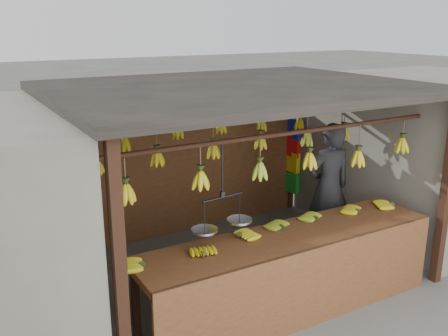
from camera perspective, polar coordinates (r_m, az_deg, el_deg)
ground at (r=6.65m, az=1.32°, el=-11.45°), size 80.00×80.00×0.00m
stall at (r=6.27m, az=-0.13°, el=5.96°), size 4.30×3.30×2.40m
neighbor_right at (r=8.57m, az=22.43°, el=1.92°), size 3.00×3.00×2.30m
counter at (r=5.44m, az=8.23°, el=-9.94°), size 3.53×0.79×0.96m
hanging_bananas at (r=6.07m, az=1.49°, el=2.41°), size 3.64×2.23×0.37m
balance_scale at (r=5.01m, az=-0.17°, el=-6.01°), size 0.69×0.30×0.87m
vendor at (r=7.05m, az=11.86°, el=-2.17°), size 0.71×0.51×1.81m
bag_bundles at (r=8.38m, az=7.93°, el=1.45°), size 0.08×0.26×1.26m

